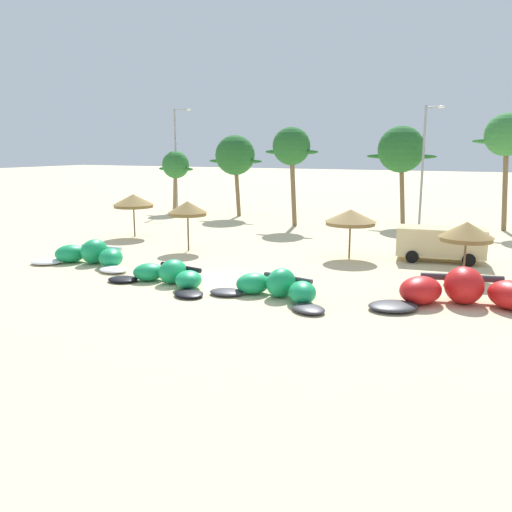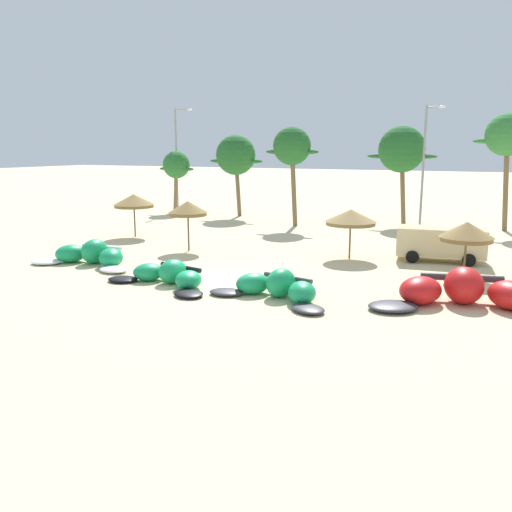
{
  "view_description": "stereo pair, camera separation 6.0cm",
  "coord_description": "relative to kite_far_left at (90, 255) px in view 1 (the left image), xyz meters",
  "views": [
    {
      "loc": [
        11.71,
        -20.78,
        6.1
      ],
      "look_at": [
        0.85,
        2.0,
        1.0
      ],
      "focal_mm": 37.63,
      "sensor_mm": 36.0,
      "label": 1
    },
    {
      "loc": [
        11.76,
        -20.76,
        6.1
      ],
      "look_at": [
        0.85,
        2.0,
        1.0
      ],
      "focal_mm": 37.63,
      "sensor_mm": 36.0,
      "label": 2
    }
  ],
  "objects": [
    {
      "name": "beach_umbrella_outermost",
      "position": [
        18.18,
        5.39,
        1.74
      ],
      "size": [
        2.52,
        2.52,
        2.7
      ],
      "color": "brown",
      "rests_on": "ground"
    },
    {
      "name": "palm_leftmost",
      "position": [
        -9.36,
        22.21,
        3.92
      ],
      "size": [
        3.88,
        2.59,
        5.81
      ],
      "color": "#7F6647",
      "rests_on": "ground"
    },
    {
      "name": "beach_umbrella_near_palms",
      "position": [
        11.96,
        7.59,
        1.82
      ],
      "size": [
        2.87,
        2.87,
        2.76
      ],
      "color": "brown",
      "rests_on": "ground"
    },
    {
      "name": "parked_van",
      "position": [
        16.56,
        8.95,
        0.59
      ],
      "size": [
        4.83,
        2.71,
        1.84
      ],
      "color": "beige",
      "rests_on": "ground"
    },
    {
      "name": "kite_left",
      "position": [
        6.19,
        -1.78,
        -0.08
      ],
      "size": [
        5.82,
        3.28,
        1.1
      ],
      "color": "black",
      "rests_on": "ground"
    },
    {
      "name": "palm_center_left",
      "position": [
        11.63,
        23.16,
        5.43
      ],
      "size": [
        5.57,
        3.71,
        7.84
      ],
      "color": "brown",
      "rests_on": "ground"
    },
    {
      "name": "lamppost_west_center",
      "position": [
        13.71,
        21.58,
        4.62
      ],
      "size": [
        1.47,
        0.24,
        9.23
      ],
      "color": "gray",
      "rests_on": "ground"
    },
    {
      "name": "kite_left_of_center",
      "position": [
        11.54,
        -1.74,
        -0.04
      ],
      "size": [
        5.67,
        3.19,
        1.2
      ],
      "color": "#333338",
      "rests_on": "ground"
    },
    {
      "name": "kite_center",
      "position": [
        18.63,
        0.43,
        0.06
      ],
      "size": [
        7.64,
        4.47,
        1.48
      ],
      "color": "#333338",
      "rests_on": "ground"
    },
    {
      "name": "palm_left",
      "position": [
        -2.7,
        21.81,
        4.91
      ],
      "size": [
        5.31,
        3.54,
        7.24
      ],
      "color": "brown",
      "rests_on": "ground"
    },
    {
      "name": "palm_center_right",
      "position": [
        19.25,
        22.5,
        6.43
      ],
      "size": [
        4.66,
        3.11,
        8.61
      ],
      "color": "brown",
      "rests_on": "ground"
    },
    {
      "name": "ground_plane",
      "position": [
        8.24,
        -0.61,
        -0.5
      ],
      "size": [
        260.0,
        260.0,
        0.0
      ],
      "primitive_type": "plane",
      "color": "beige"
    },
    {
      "name": "kite_far_left",
      "position": [
        0.0,
        0.0,
        0.0
      ],
      "size": [
        6.41,
        2.99,
        1.31
      ],
      "color": "white",
      "rests_on": "ground"
    },
    {
      "name": "beach_umbrella_near_van",
      "position": [
        -3.64,
        8.38,
        2.01
      ],
      "size": [
        2.81,
        2.81,
        2.97
      ],
      "color": "brown",
      "rests_on": "ground"
    },
    {
      "name": "lamppost_west",
      "position": [
        -9.83,
        23.21,
        4.97
      ],
      "size": [
        2.0,
        0.24,
        9.81
      ],
      "color": "gray",
      "rests_on": "ground"
    },
    {
      "name": "palm_left_of_gap",
      "position": [
        4.17,
        18.12,
        5.63
      ],
      "size": [
        4.43,
        2.95,
        7.71
      ],
      "color": "brown",
      "rests_on": "ground"
    },
    {
      "name": "beach_umbrella_middle",
      "position": [
        2.56,
        5.61,
        2.06
      ],
      "size": [
        2.35,
        2.35,
        3.0
      ],
      "color": "brown",
      "rests_on": "ground"
    }
  ]
}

